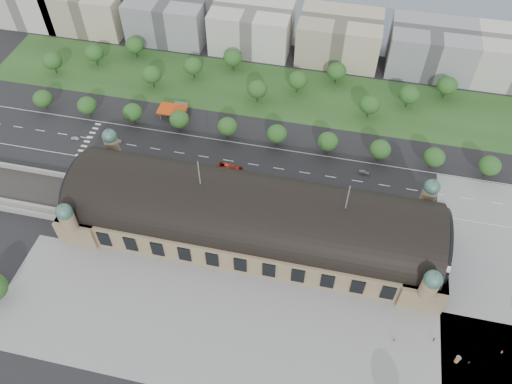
% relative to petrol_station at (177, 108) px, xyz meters
% --- Properties ---
extents(ground, '(900.00, 900.00, 0.00)m').
position_rel_petrol_station_xyz_m(ground, '(53.91, -65.28, -2.95)').
color(ground, black).
rests_on(ground, ground).
extents(station, '(150.00, 48.40, 44.30)m').
position_rel_petrol_station_xyz_m(station, '(53.91, -65.28, 7.33)').
color(station, '#907B59').
rests_on(station, ground).
extents(track_cutting, '(70.00, 24.00, 3.10)m').
position_rel_petrol_station_xyz_m(track_cutting, '(-56.09, -67.49, -2.25)').
color(track_cutting, black).
rests_on(track_cutting, ground).
extents(plaza_south, '(190.00, 48.00, 0.12)m').
position_rel_petrol_station_xyz_m(plaza_south, '(63.91, -109.28, -2.95)').
color(plaza_south, gray).
rests_on(plaza_south, ground).
extents(road_slab, '(260.00, 26.00, 0.10)m').
position_rel_petrol_station_xyz_m(road_slab, '(33.91, -27.28, -2.95)').
color(road_slab, black).
rests_on(road_slab, ground).
extents(grass_belt, '(300.00, 45.00, 0.10)m').
position_rel_petrol_station_xyz_m(grass_belt, '(38.91, 27.72, -2.95)').
color(grass_belt, '#23461C').
rests_on(grass_belt, ground).
extents(petrol_station, '(14.00, 13.00, 5.05)m').
position_rel_petrol_station_xyz_m(petrol_station, '(0.00, 0.00, 0.00)').
color(petrol_station, '#C33C0B').
rests_on(petrol_station, ground).
extents(office_0, '(45.00, 32.00, 24.00)m').
position_rel_petrol_station_xyz_m(office_0, '(-116.09, 67.72, 9.05)').
color(office_0, beige).
rests_on(office_0, ground).
extents(office_1, '(45.00, 32.00, 24.00)m').
position_rel_petrol_station_xyz_m(office_1, '(-76.09, 67.72, 9.05)').
color(office_1, '#BAAE92').
rests_on(office_1, ground).
extents(office_2, '(45.00, 32.00, 24.00)m').
position_rel_petrol_station_xyz_m(office_2, '(-26.09, 67.72, 9.05)').
color(office_2, gray).
rests_on(office_2, ground).
extents(office_3, '(45.00, 32.00, 24.00)m').
position_rel_petrol_station_xyz_m(office_3, '(23.91, 67.72, 9.05)').
color(office_3, beige).
rests_on(office_3, ground).
extents(office_4, '(45.00, 32.00, 24.00)m').
position_rel_petrol_station_xyz_m(office_4, '(73.91, 67.72, 9.05)').
color(office_4, '#BAAE92').
rests_on(office_4, ground).
extents(office_5, '(45.00, 32.00, 24.00)m').
position_rel_petrol_station_xyz_m(office_5, '(123.91, 67.72, 9.05)').
color(office_5, gray).
rests_on(office_5, ground).
extents(tree_row_0, '(9.60, 9.60, 11.52)m').
position_rel_petrol_station_xyz_m(tree_row_0, '(-66.09, -12.28, 4.48)').
color(tree_row_0, '#2D2116').
rests_on(tree_row_0, ground).
extents(tree_row_1, '(9.60, 9.60, 11.52)m').
position_rel_petrol_station_xyz_m(tree_row_1, '(-42.09, -12.28, 4.48)').
color(tree_row_1, '#2D2116').
rests_on(tree_row_1, ground).
extents(tree_row_2, '(9.60, 9.60, 11.52)m').
position_rel_petrol_station_xyz_m(tree_row_2, '(-18.09, -12.28, 4.48)').
color(tree_row_2, '#2D2116').
rests_on(tree_row_2, ground).
extents(tree_row_3, '(9.60, 9.60, 11.52)m').
position_rel_petrol_station_xyz_m(tree_row_3, '(5.91, -12.28, 4.48)').
color(tree_row_3, '#2D2116').
rests_on(tree_row_3, ground).
extents(tree_row_4, '(9.60, 9.60, 11.52)m').
position_rel_petrol_station_xyz_m(tree_row_4, '(29.91, -12.28, 4.48)').
color(tree_row_4, '#2D2116').
rests_on(tree_row_4, ground).
extents(tree_row_5, '(9.60, 9.60, 11.52)m').
position_rel_petrol_station_xyz_m(tree_row_5, '(53.91, -12.28, 4.48)').
color(tree_row_5, '#2D2116').
rests_on(tree_row_5, ground).
extents(tree_row_6, '(9.60, 9.60, 11.52)m').
position_rel_petrol_station_xyz_m(tree_row_6, '(77.91, -12.28, 4.48)').
color(tree_row_6, '#2D2116').
rests_on(tree_row_6, ground).
extents(tree_row_7, '(9.60, 9.60, 11.52)m').
position_rel_petrol_station_xyz_m(tree_row_7, '(101.91, -12.28, 4.48)').
color(tree_row_7, '#2D2116').
rests_on(tree_row_7, ground).
extents(tree_row_8, '(9.60, 9.60, 11.52)m').
position_rel_petrol_station_xyz_m(tree_row_8, '(125.91, -12.28, 4.48)').
color(tree_row_8, '#2D2116').
rests_on(tree_row_8, ground).
extents(tree_row_9, '(9.60, 9.60, 11.52)m').
position_rel_petrol_station_xyz_m(tree_row_9, '(149.91, -12.28, 4.48)').
color(tree_row_9, '#2D2116').
rests_on(tree_row_9, ground).
extents(tree_belt_0, '(10.40, 10.40, 12.48)m').
position_rel_petrol_station_xyz_m(tree_belt_0, '(-76.09, 17.72, 5.10)').
color(tree_belt_0, '#2D2116').
rests_on(tree_belt_0, ground).
extents(tree_belt_1, '(10.40, 10.40, 12.48)m').
position_rel_petrol_station_xyz_m(tree_belt_1, '(-57.09, 29.72, 5.10)').
color(tree_belt_1, '#2D2116').
rests_on(tree_belt_1, ground).
extents(tree_belt_2, '(10.40, 10.40, 12.48)m').
position_rel_petrol_station_xyz_m(tree_belt_2, '(-38.09, 41.72, 5.10)').
color(tree_belt_2, '#2D2116').
rests_on(tree_belt_2, ground).
extents(tree_belt_3, '(10.40, 10.40, 12.48)m').
position_rel_petrol_station_xyz_m(tree_belt_3, '(-19.09, 17.72, 5.10)').
color(tree_belt_3, '#2D2116').
rests_on(tree_belt_3, ground).
extents(tree_belt_4, '(10.40, 10.40, 12.48)m').
position_rel_petrol_station_xyz_m(tree_belt_4, '(-0.09, 29.72, 5.10)').
color(tree_belt_4, '#2D2116').
rests_on(tree_belt_4, ground).
extents(tree_belt_5, '(10.40, 10.40, 12.48)m').
position_rel_petrol_station_xyz_m(tree_belt_5, '(18.91, 41.72, 5.10)').
color(tree_belt_5, '#2D2116').
rests_on(tree_belt_5, ground).
extents(tree_belt_6, '(10.40, 10.40, 12.48)m').
position_rel_petrol_station_xyz_m(tree_belt_6, '(37.91, 17.72, 5.10)').
color(tree_belt_6, '#2D2116').
rests_on(tree_belt_6, ground).
extents(tree_belt_7, '(10.40, 10.40, 12.48)m').
position_rel_petrol_station_xyz_m(tree_belt_7, '(56.91, 29.72, 5.10)').
color(tree_belt_7, '#2D2116').
rests_on(tree_belt_7, ground).
extents(tree_belt_8, '(10.40, 10.40, 12.48)m').
position_rel_petrol_station_xyz_m(tree_belt_8, '(75.91, 41.72, 5.10)').
color(tree_belt_8, '#2D2116').
rests_on(tree_belt_8, ground).
extents(tree_belt_9, '(10.40, 10.40, 12.48)m').
position_rel_petrol_station_xyz_m(tree_belt_9, '(94.91, 17.72, 5.10)').
color(tree_belt_9, '#2D2116').
rests_on(tree_belt_9, ground).
extents(tree_belt_10, '(10.40, 10.40, 12.48)m').
position_rel_petrol_station_xyz_m(tree_belt_10, '(113.91, 29.72, 5.10)').
color(tree_belt_10, '#2D2116').
rests_on(tree_belt_10, ground).
extents(tree_belt_11, '(10.40, 10.40, 12.48)m').
position_rel_petrol_station_xyz_m(tree_belt_11, '(132.91, 41.72, 5.10)').
color(tree_belt_11, '#2D2116').
rests_on(tree_belt_11, ground).
extents(traffic_car_0, '(4.27, 1.99, 1.41)m').
position_rel_petrol_station_xyz_m(traffic_car_0, '(-42.36, -29.21, -2.24)').
color(traffic_car_0, silver).
rests_on(traffic_car_0, ground).
extents(traffic_car_1, '(5.03, 1.81, 1.65)m').
position_rel_petrol_station_xyz_m(traffic_car_1, '(-22.11, -26.79, -2.12)').
color(traffic_car_1, gray).
rests_on(traffic_car_1, ground).
extents(traffic_car_2, '(5.52, 2.69, 1.51)m').
position_rel_petrol_station_xyz_m(traffic_car_2, '(-5.98, -35.95, -2.19)').
color(traffic_car_2, black).
rests_on(traffic_car_2, ground).
extents(traffic_car_4, '(4.91, 2.35, 1.62)m').
position_rel_petrol_station_xyz_m(traffic_car_4, '(45.23, -35.38, -2.14)').
color(traffic_car_4, '#1F1C4F').
rests_on(traffic_car_4, ground).
extents(traffic_car_5, '(5.00, 2.31, 1.59)m').
position_rel_petrol_station_xyz_m(traffic_car_5, '(96.26, -22.07, -2.16)').
color(traffic_car_5, '#575B5F').
rests_on(traffic_car_5, ground).
extents(traffic_car_6, '(5.06, 2.80, 1.34)m').
position_rel_petrol_station_xyz_m(traffic_car_6, '(130.31, -33.48, -2.28)').
color(traffic_car_6, white).
rests_on(traffic_car_6, ground).
extents(parked_car_0, '(4.23, 2.89, 1.32)m').
position_rel_petrol_station_xyz_m(parked_car_0, '(-13.84, -44.28, -2.29)').
color(parked_car_0, black).
rests_on(parked_car_0, ground).
extents(parked_car_1, '(5.66, 4.37, 1.43)m').
position_rel_petrol_station_xyz_m(parked_car_1, '(-21.92, -44.28, -2.23)').
color(parked_car_1, maroon).
rests_on(parked_car_1, ground).
extents(parked_car_2, '(5.87, 5.19, 1.63)m').
position_rel_petrol_station_xyz_m(parked_car_2, '(-0.46, -40.28, -2.13)').
color(parked_car_2, '#191A48').
rests_on(parked_car_2, ground).
extents(parked_car_3, '(4.56, 4.19, 1.51)m').
position_rel_petrol_station_xyz_m(parked_car_3, '(-10.65, -40.47, -2.19)').
color(parked_car_3, '#5B5F63').
rests_on(parked_car_3, ground).
extents(parked_car_4, '(5.14, 3.76, 1.62)m').
position_rel_petrol_station_xyz_m(parked_car_4, '(15.20, -40.28, -2.14)').
color(parked_car_4, silver).
rests_on(parked_car_4, ground).
extents(parked_car_5, '(5.79, 4.56, 1.46)m').
position_rel_petrol_station_xyz_m(parked_car_5, '(4.98, -44.28, -2.22)').
color(parked_car_5, gray).
rests_on(parked_car_5, ground).
extents(parked_car_6, '(5.78, 4.12, 1.55)m').
position_rel_petrol_station_xyz_m(parked_car_6, '(12.85, -40.28, -2.17)').
color(parked_car_6, black).
rests_on(parked_car_6, ground).
extents(bus_west, '(11.80, 3.47, 3.25)m').
position_rel_petrol_station_xyz_m(bus_west, '(36.22, -33.28, -1.33)').
color(bus_west, '#B7321D').
rests_on(bus_west, ground).
extents(bus_mid, '(12.39, 3.16, 3.44)m').
position_rel_petrol_station_xyz_m(bus_mid, '(73.94, -38.28, -1.23)').
color(bus_mid, silver).
rests_on(bus_mid, ground).
extents(bus_east, '(12.36, 4.06, 3.38)m').
position_rel_petrol_station_xyz_m(bus_east, '(72.44, -38.28, -1.26)').
color(bus_east, '#BBB4AD').
rests_on(bus_east, ground).
extents(advertising_column, '(1.75, 1.75, 3.33)m').
position_rel_petrol_station_xyz_m(advertising_column, '(133.91, -103.31, -1.22)').
color(advertising_column, '#B6472D').
rests_on(advertising_column, ground).
extents(pedestrian_0, '(0.97, 0.58, 1.93)m').
position_rel_petrol_station_xyz_m(pedestrian_0, '(112.80, -100.72, -1.98)').
color(pedestrian_0, gray).
rests_on(pedestrian_0, ground).
extents(pedestrian_1, '(0.80, 0.79, 1.85)m').
position_rel_petrol_station_xyz_m(pedestrian_1, '(137.94, -103.18, -2.02)').
color(pedestrian_1, gray).
rests_on(pedestrian_1, ground).
extents(pedestrian_2, '(1.01, 1.08, 1.94)m').
position_rel_petrol_station_xyz_m(pedestrian_2, '(126.42, -97.25, -1.98)').
color(pedestrian_2, gray).
rests_on(pedestrian_2, ground).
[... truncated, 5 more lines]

